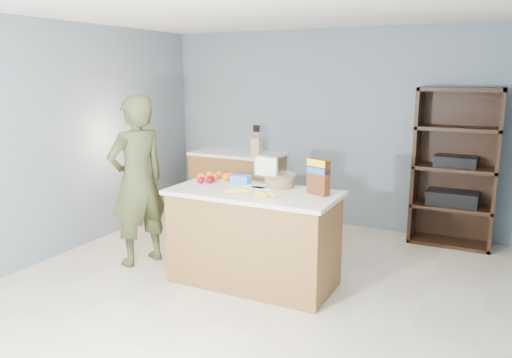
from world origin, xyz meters
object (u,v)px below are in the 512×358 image
at_px(shelving_unit, 455,170).
at_px(tv, 266,168).
at_px(person, 137,181).
at_px(counter_peninsula, 254,241).
at_px(cereal_box, 319,174).

bearing_deg(shelving_unit, tv, -132.06).
height_order(shelving_unit, person, shelving_unit).
distance_m(counter_peninsula, tv, 0.72).
relative_size(shelving_unit, tv, 6.38).
xyz_separation_m(counter_peninsula, cereal_box, (0.58, 0.12, 0.67)).
relative_size(shelving_unit, cereal_box, 5.66).
bearing_deg(tv, shelving_unit, 47.94).
relative_size(shelving_unit, person, 1.03).
distance_m(shelving_unit, person, 3.55).
distance_m(counter_peninsula, person, 1.38).
xyz_separation_m(person, cereal_box, (1.88, 0.18, 0.21)).
relative_size(tv, cereal_box, 0.89).
height_order(counter_peninsula, cereal_box, cereal_box).
relative_size(counter_peninsula, person, 0.89).
bearing_deg(person, shelving_unit, 145.68).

